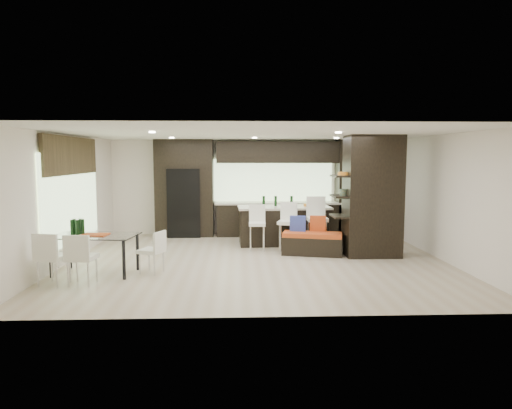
{
  "coord_description": "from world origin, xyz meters",
  "views": [
    {
      "loc": [
        -0.4,
        -9.65,
        2.23
      ],
      "look_at": [
        0.0,
        0.6,
        1.15
      ],
      "focal_mm": 32.0,
      "sensor_mm": 36.0,
      "label": 1
    }
  ],
  "objects_px": {
    "bench": "(312,244)",
    "floor_vase": "(352,223)",
    "chair_far": "(54,261)",
    "stool_mid": "(287,231)",
    "dining_table": "(96,254)",
    "kitchen_island": "(284,225)",
    "chair_near": "(82,261)",
    "stool_left": "(257,232)",
    "chair_end": "(152,254)",
    "stool_right": "(317,229)"
  },
  "relations": [
    {
      "from": "bench",
      "to": "chair_far",
      "type": "height_order",
      "value": "chair_far"
    },
    {
      "from": "kitchen_island",
      "to": "chair_near",
      "type": "bearing_deg",
      "value": -139.56
    },
    {
      "from": "floor_vase",
      "to": "chair_near",
      "type": "xyz_separation_m",
      "value": [
        -5.42,
        -2.68,
        -0.25
      ]
    },
    {
      "from": "stool_right",
      "to": "dining_table",
      "type": "bearing_deg",
      "value": -157.2
    },
    {
      "from": "chair_far",
      "to": "stool_right",
      "type": "bearing_deg",
      "value": 42.89
    },
    {
      "from": "stool_left",
      "to": "dining_table",
      "type": "bearing_deg",
      "value": -144.71
    },
    {
      "from": "bench",
      "to": "floor_vase",
      "type": "distance_m",
      "value": 1.18
    },
    {
      "from": "stool_mid",
      "to": "dining_table",
      "type": "xyz_separation_m",
      "value": [
        -3.88,
        -2.04,
        -0.09
      ]
    },
    {
      "from": "dining_table",
      "to": "stool_mid",
      "type": "bearing_deg",
      "value": 35.14
    },
    {
      "from": "stool_left",
      "to": "stool_right",
      "type": "xyz_separation_m",
      "value": [
        1.43,
        -0.03,
        0.08
      ]
    },
    {
      "from": "bench",
      "to": "floor_vase",
      "type": "relative_size",
      "value": 1.01
    },
    {
      "from": "stool_mid",
      "to": "floor_vase",
      "type": "xyz_separation_m",
      "value": [
        1.54,
        -0.1,
        0.21
      ]
    },
    {
      "from": "kitchen_island",
      "to": "chair_far",
      "type": "bearing_deg",
      "value": -142.84
    },
    {
      "from": "chair_near",
      "to": "dining_table",
      "type": "bearing_deg",
      "value": 95.35
    },
    {
      "from": "stool_right",
      "to": "floor_vase",
      "type": "height_order",
      "value": "floor_vase"
    },
    {
      "from": "floor_vase",
      "to": "chair_end",
      "type": "bearing_deg",
      "value": -156.02
    },
    {
      "from": "kitchen_island",
      "to": "dining_table",
      "type": "xyz_separation_m",
      "value": [
        -3.88,
        -2.85,
        -0.11
      ]
    },
    {
      "from": "stool_mid",
      "to": "chair_end",
      "type": "distance_m",
      "value": 3.49
    },
    {
      "from": "floor_vase",
      "to": "dining_table",
      "type": "distance_m",
      "value": 5.77
    },
    {
      "from": "kitchen_island",
      "to": "chair_end",
      "type": "bearing_deg",
      "value": -137.08
    },
    {
      "from": "floor_vase",
      "to": "chair_near",
      "type": "distance_m",
      "value": 6.06
    },
    {
      "from": "chair_near",
      "to": "chair_far",
      "type": "distance_m",
      "value": 0.48
    },
    {
      "from": "bench",
      "to": "chair_end",
      "type": "bearing_deg",
      "value": -141.71
    },
    {
      "from": "chair_far",
      "to": "stool_left",
      "type": "bearing_deg",
      "value": 51.8
    },
    {
      "from": "stool_mid",
      "to": "floor_vase",
      "type": "bearing_deg",
      "value": 14.51
    },
    {
      "from": "chair_end",
      "to": "stool_right",
      "type": "bearing_deg",
      "value": -38.42
    },
    {
      "from": "chair_far",
      "to": "chair_end",
      "type": "height_order",
      "value": "chair_far"
    },
    {
      "from": "bench",
      "to": "chair_near",
      "type": "height_order",
      "value": "chair_near"
    },
    {
      "from": "stool_right",
      "to": "floor_vase",
      "type": "bearing_deg",
      "value": -6.13
    },
    {
      "from": "dining_table",
      "to": "stool_left",
      "type": "bearing_deg",
      "value": 40.33
    },
    {
      "from": "stool_mid",
      "to": "chair_far",
      "type": "height_order",
      "value": "stool_mid"
    },
    {
      "from": "stool_left",
      "to": "chair_far",
      "type": "distance_m",
      "value": 4.6
    },
    {
      "from": "chair_near",
      "to": "chair_far",
      "type": "bearing_deg",
      "value": -173.82
    },
    {
      "from": "dining_table",
      "to": "chair_end",
      "type": "distance_m",
      "value": 1.06
    },
    {
      "from": "dining_table",
      "to": "chair_near",
      "type": "height_order",
      "value": "chair_near"
    },
    {
      "from": "chair_end",
      "to": "dining_table",
      "type": "bearing_deg",
      "value": 111.9
    },
    {
      "from": "bench",
      "to": "kitchen_island",
      "type": "bearing_deg",
      "value": 125.23
    },
    {
      "from": "chair_far",
      "to": "chair_end",
      "type": "xyz_separation_m",
      "value": [
        1.54,
        0.75,
        -0.05
      ]
    },
    {
      "from": "stool_left",
      "to": "chair_near",
      "type": "distance_m",
      "value": 4.23
    },
    {
      "from": "dining_table",
      "to": "chair_far",
      "type": "xyz_separation_m",
      "value": [
        -0.48,
        -0.75,
        0.06
      ]
    },
    {
      "from": "stool_mid",
      "to": "chair_near",
      "type": "distance_m",
      "value": 4.78
    },
    {
      "from": "stool_right",
      "to": "stool_left",
      "type": "bearing_deg",
      "value": 177.76
    },
    {
      "from": "bench",
      "to": "chair_end",
      "type": "distance_m",
      "value": 3.67
    },
    {
      "from": "bench",
      "to": "dining_table",
      "type": "relative_size",
      "value": 0.87
    },
    {
      "from": "bench",
      "to": "dining_table",
      "type": "xyz_separation_m",
      "value": [
        -4.4,
        -1.51,
        0.12
      ]
    },
    {
      "from": "chair_near",
      "to": "stool_mid",
      "type": "bearing_deg",
      "value": 40.98
    },
    {
      "from": "bench",
      "to": "chair_near",
      "type": "xyz_separation_m",
      "value": [
        -4.4,
        -2.26,
        0.16
      ]
    },
    {
      "from": "floor_vase",
      "to": "chair_far",
      "type": "relative_size",
      "value": 1.54
    },
    {
      "from": "kitchen_island",
      "to": "chair_near",
      "type": "distance_m",
      "value": 5.29
    },
    {
      "from": "stool_mid",
      "to": "chair_end",
      "type": "bearing_deg",
      "value": -125.93
    }
  ]
}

